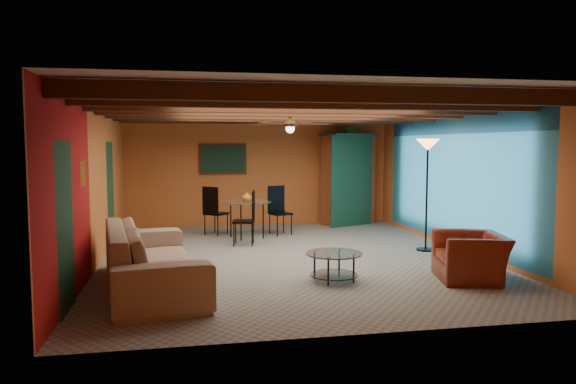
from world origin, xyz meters
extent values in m
cube|color=gray|center=(0.00, 0.00, 0.00)|extent=(6.50, 8.00, 0.01)
cube|color=silver|center=(0.00, 0.00, 2.70)|extent=(6.50, 8.00, 0.01)
cube|color=#B55C29|center=(0.00, 4.00, 1.35)|extent=(6.50, 0.02, 2.70)
cube|color=#A01212|center=(-3.25, 0.00, 1.35)|extent=(0.02, 8.00, 2.70)
cube|color=teal|center=(3.25, 0.00, 1.35)|extent=(0.02, 8.00, 2.70)
imported|color=#90725D|center=(-2.28, -1.69, 0.44)|extent=(1.62, 3.17, 0.88)
imported|color=maroon|center=(2.32, -2.07, 0.35)|extent=(1.15, 1.25, 0.69)
cube|color=brown|center=(2.20, 3.70, 1.10)|extent=(1.40, 1.07, 2.21)
cube|color=black|center=(-0.90, 3.96, 1.65)|extent=(1.05, 0.03, 0.65)
imported|color=#26661E|center=(2.20, 3.70, 2.46)|extent=(0.56, 0.53, 0.50)
imported|color=orange|center=(-0.53, 2.15, 1.20)|extent=(0.25, 0.25, 0.21)
camera|label=1|loc=(-1.82, -9.33, 2.01)|focal=33.82mm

